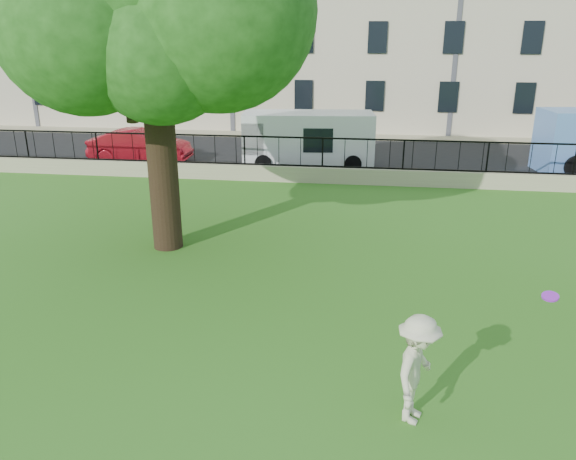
# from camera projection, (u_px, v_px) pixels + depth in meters

# --- Properties ---
(ground) EXTENTS (120.00, 120.00, 0.00)m
(ground) POSITION_uv_depth(u_px,v_px,m) (267.00, 345.00, 10.28)
(ground) COLOR #34721B
(ground) RESTS_ON ground
(retaining_wall) EXTENTS (50.00, 0.40, 0.60)m
(retaining_wall) POSITION_uv_depth(u_px,v_px,m) (322.00, 175.00, 21.39)
(retaining_wall) COLOR tan
(retaining_wall) RESTS_ON ground
(iron_railing) EXTENTS (50.00, 0.05, 1.13)m
(iron_railing) POSITION_uv_depth(u_px,v_px,m) (323.00, 153.00, 21.11)
(iron_railing) COLOR black
(iron_railing) RESTS_ON retaining_wall
(street) EXTENTS (60.00, 9.00, 0.01)m
(street) POSITION_uv_depth(u_px,v_px,m) (330.00, 157.00, 25.88)
(street) COLOR black
(street) RESTS_ON ground
(sidewalk) EXTENTS (60.00, 1.40, 0.12)m
(sidewalk) POSITION_uv_depth(u_px,v_px,m) (337.00, 136.00, 30.72)
(sidewalk) COLOR tan
(sidewalk) RESTS_ON ground
(building_row) EXTENTS (56.40, 10.40, 13.80)m
(building_row) POSITION_uv_depth(u_px,v_px,m) (346.00, 7.00, 33.74)
(building_row) COLOR beige
(building_row) RESTS_ON ground
(man) EXTENTS (0.96, 1.24, 1.69)m
(man) POSITION_uv_depth(u_px,v_px,m) (417.00, 370.00, 8.03)
(man) COLOR beige
(man) RESTS_ON ground
(frisbee) EXTENTS (0.30, 0.29, 0.12)m
(frisbee) POSITION_uv_depth(u_px,v_px,m) (550.00, 296.00, 9.09)
(frisbee) COLOR purple
(red_sedan) EXTENTS (4.41, 1.61, 1.44)m
(red_sedan) POSITION_uv_depth(u_px,v_px,m) (140.00, 146.00, 24.58)
(red_sedan) COLOR #B11524
(red_sedan) RESTS_ON street
(white_van) EXTENTS (5.63, 2.70, 2.28)m
(white_van) POSITION_uv_depth(u_px,v_px,m) (308.00, 140.00, 23.74)
(white_van) COLOR white
(white_van) RESTS_ON street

